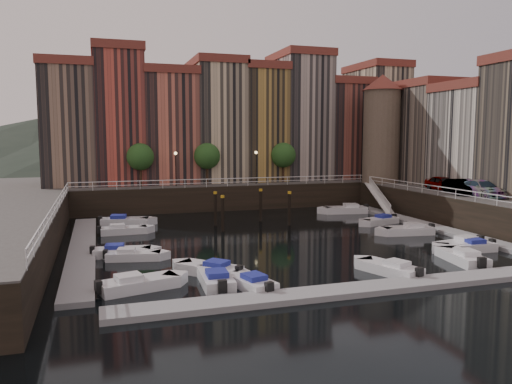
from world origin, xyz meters
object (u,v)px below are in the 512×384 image
object	(u,v)px
mooring_pilings	(248,210)
car_a	(443,184)
boat_left_1	(132,256)
boat_left_2	(121,252)
car_b	(459,188)
boat_left_0	(137,284)
car_c	(482,190)
gangway	(379,196)
corner_tower	(381,127)

from	to	relation	value
mooring_pilings	car_a	size ratio (longest dim) A/B	1.64
boat_left_1	car_a	distance (m)	34.96
boat_left_2	car_b	bearing A→B (deg)	14.27
car_b	mooring_pilings	bearing A→B (deg)	178.86
boat_left_0	car_a	world-z (taller)	car_a
car_c	boat_left_2	bearing A→B (deg)	-173.91
mooring_pilings	car_c	bearing A→B (deg)	-20.35
gangway	boat_left_1	world-z (taller)	gangway
car_c	corner_tower	bearing A→B (deg)	97.32
boat_left_2	car_c	xyz separation A→B (m)	(34.44, 1.48, 3.46)
boat_left_2	car_c	world-z (taller)	car_c
boat_left_0	boat_left_2	size ratio (longest dim) A/B	1.09
boat_left_0	boat_left_1	xyz separation A→B (m)	(0.22, 7.56, -0.05)
gangway	car_b	size ratio (longest dim) A/B	1.78
boat_left_1	car_c	xyz separation A→B (m)	(33.70, 2.83, 3.49)
car_b	car_c	distance (m)	2.55
boat_left_0	boat_left_2	world-z (taller)	boat_left_0
boat_left_2	car_a	bearing A→B (deg)	19.61
boat_left_0	corner_tower	bearing A→B (deg)	25.00
boat_left_0	boat_left_1	bearing A→B (deg)	73.67
boat_left_0	car_c	size ratio (longest dim) A/B	0.89
boat_left_2	corner_tower	bearing A→B (deg)	36.36
gangway	boat_left_2	size ratio (longest dim) A/B	1.83
boat_left_1	boat_left_2	world-z (taller)	boat_left_2
boat_left_1	car_b	xyz separation A→B (m)	(32.97, 5.28, 3.45)
corner_tower	gangway	bearing A→B (deg)	-122.80
mooring_pilings	car_b	distance (m)	21.74
boat_left_2	car_b	distance (m)	34.12
boat_left_0	car_a	bearing A→B (deg)	10.92
corner_tower	car_c	bearing A→B (deg)	-86.32
boat_left_0	boat_left_1	world-z (taller)	boat_left_0
corner_tower	car_a	size ratio (longest dim) A/B	2.97
mooring_pilings	car_c	distance (m)	23.17
car_a	car_c	distance (m)	5.83
mooring_pilings	car_a	xyz separation A→B (m)	(21.63, -2.19, 2.14)
corner_tower	boat_left_2	bearing A→B (deg)	-151.27
boat_left_2	car_b	world-z (taller)	car_b
car_b	car_a	bearing A→B (deg)	91.83
car_b	boat_left_2	bearing A→B (deg)	-159.58
boat_left_0	car_a	distance (m)	37.75
mooring_pilings	corner_tower	bearing A→B (deg)	23.16
gangway	mooring_pilings	bearing A→B (deg)	-166.34
boat_left_1	car_b	distance (m)	33.57
mooring_pilings	boat_left_0	bearing A→B (deg)	-123.73
corner_tower	gangway	size ratio (longest dim) A/B	1.66
gangway	car_b	distance (m)	10.55
mooring_pilings	boat_left_2	size ratio (longest dim) A/B	1.68
corner_tower	mooring_pilings	xyz separation A→B (m)	(-20.55, -8.79, -8.54)
car_b	car_c	xyz separation A→B (m)	(0.72, -2.45, 0.04)
boat_left_1	mooring_pilings	bearing A→B (deg)	53.67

